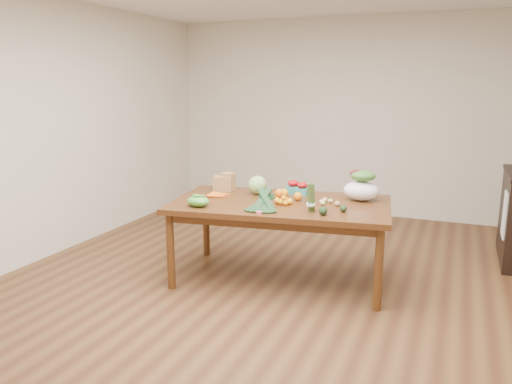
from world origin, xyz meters
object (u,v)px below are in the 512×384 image
at_px(dining_table, 280,241).
at_px(cabbage, 257,185).
at_px(asparagus_bundle, 311,197).
at_px(salad_bag, 361,187).
at_px(mandarin_cluster, 284,199).
at_px(kale_bunch, 262,202).
at_px(paper_bag, 223,182).

distance_m(dining_table, cabbage, 0.61).
bearing_deg(asparagus_bundle, salad_bag, 53.73).
distance_m(mandarin_cluster, kale_bunch, 0.33).
bearing_deg(salad_bag, paper_bag, -175.93).
relative_size(cabbage, asparagus_bundle, 0.73).
distance_m(cabbage, mandarin_cluster, 0.47).
distance_m(paper_bag, salad_bag, 1.38).
relative_size(cabbage, mandarin_cluster, 1.02).
distance_m(paper_bag, cabbage, 0.39).
bearing_deg(cabbage, mandarin_cluster, -36.68).
relative_size(paper_bag, kale_bunch, 0.63).
relative_size(paper_bag, salad_bag, 0.77).
relative_size(dining_table, mandarin_cluster, 10.95).
bearing_deg(dining_table, cabbage, 137.31).
height_order(dining_table, mandarin_cluster, mandarin_cluster).
xyz_separation_m(cabbage, mandarin_cluster, (0.37, -0.28, -0.05)).
relative_size(dining_table, asparagus_bundle, 7.88).
bearing_deg(mandarin_cluster, paper_bag, 158.38).
bearing_deg(cabbage, paper_bag, 176.58).
xyz_separation_m(paper_bag, cabbage, (0.39, -0.02, 0.00)).
relative_size(dining_table, kale_bunch, 4.93).
xyz_separation_m(dining_table, paper_bag, (-0.71, 0.24, 0.46)).
bearing_deg(dining_table, mandarin_cluster, -55.75).
xyz_separation_m(cabbage, asparagus_bundle, (0.68, -0.46, 0.03)).
height_order(dining_table, kale_bunch, kale_bunch).
distance_m(dining_table, salad_bag, 0.91).
height_order(cabbage, kale_bunch, cabbage).
height_order(paper_bag, mandarin_cluster, paper_bag).
height_order(paper_bag, salad_bag, salad_bag).
height_order(dining_table, salad_bag, salad_bag).
distance_m(mandarin_cluster, asparagus_bundle, 0.37).
relative_size(dining_table, paper_bag, 7.76).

